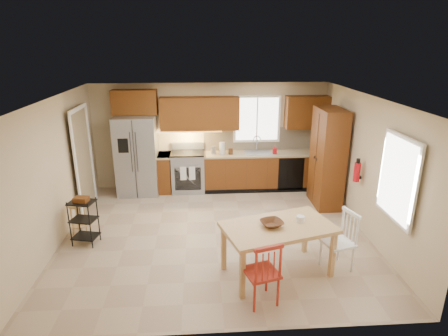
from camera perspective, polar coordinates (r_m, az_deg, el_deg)
name	(u,v)px	position (r m, az deg, el deg)	size (l,w,h in m)	color
floor	(216,234)	(7.06, -1.27, -9.96)	(5.50, 5.50, 0.00)	tan
ceiling	(215,98)	(6.26, -1.44, 10.55)	(5.50, 5.00, 0.02)	silver
wall_back	(211,136)	(8.95, -2.05, 4.90)	(5.50, 0.02, 2.50)	#CCB793
wall_front	(225,243)	(4.27, 0.15, -11.33)	(5.50, 0.02, 2.50)	#CCB793
wall_left	(54,174)	(7.01, -24.43, -0.78)	(0.02, 5.00, 2.50)	#CCB793
wall_right	(368,167)	(7.21, 21.06, 0.17)	(0.02, 5.00, 2.50)	#CCB793
refrigerator	(137,156)	(8.80, -13.09, 1.86)	(0.92, 0.75, 1.82)	gray
range_stove	(188,172)	(8.88, -5.48, -0.62)	(0.76, 0.63, 0.92)	gray
base_cabinet_narrow	(165,173)	(8.93, -9.00, -0.72)	(0.30, 0.60, 0.90)	#612F11
base_cabinet_run	(265,171)	(9.02, 6.28, -0.39)	(2.92, 0.60, 0.90)	#612F11
dishwasher	(291,174)	(8.87, 10.16, -0.92)	(0.60, 0.02, 0.78)	black
backsplash	(264,138)	(9.09, 6.14, 4.52)	(2.92, 0.03, 0.55)	beige
upper_over_fridge	(135,102)	(8.73, -13.47, 9.74)	(1.00, 0.35, 0.55)	#613210
upper_left_block	(200,114)	(8.66, -3.73, 8.28)	(1.80, 0.35, 0.75)	#613210
upper_right_block	(307,112)	(9.01, 12.54, 8.30)	(1.00, 0.35, 0.75)	#613210
window_back	(257,119)	(8.95, 5.04, 7.45)	(1.12, 0.04, 1.12)	white
sink	(258,154)	(8.87, 5.16, 2.08)	(0.62, 0.46, 0.16)	gray
undercab_glow	(187,131)	(8.72, -5.66, 5.66)	(1.60, 0.30, 0.01)	#FFBF66
soap_bottle	(275,150)	(8.80, 7.74, 2.78)	(0.09, 0.09, 0.19)	#AB0B14
paper_towel	(222,148)	(8.68, -0.31, 3.03)	(0.12, 0.12, 0.28)	white
canister_steel	(213,150)	(8.68, -1.63, 2.69)	(0.11, 0.11, 0.18)	gray
canister_wood	(231,151)	(8.68, 1.02, 2.55)	(0.10, 0.10, 0.14)	#4D2D14
pantry	(327,158)	(8.20, 15.49, 1.47)	(0.50, 0.95, 2.10)	#612F11
fire_extinguisher	(357,172)	(7.33, 19.60, -0.59)	(0.12, 0.12, 0.36)	#AB0B14
window_right	(398,179)	(6.15, 24.99, -1.49)	(0.04, 1.02, 1.32)	white
doorway	(83,162)	(8.21, -20.72, 0.93)	(0.04, 0.95, 2.10)	#8C7A59
dining_table	(277,250)	(5.86, 8.10, -12.26)	(1.62, 0.91, 0.79)	tan
chair_red	(261,271)	(5.21, 5.71, -15.37)	(0.44, 0.44, 0.95)	#A22618
chair_white	(338,241)	(6.11, 16.95, -10.66)	(0.44, 0.44, 0.95)	white
table_bowl	(272,226)	(5.64, 7.28, -8.80)	(0.33, 0.33, 0.08)	#4D2D14
table_jar	(300,220)	(5.81, 11.55, -7.83)	(0.12, 0.12, 0.14)	white
bar_stool	(79,219)	(7.39, -21.27, -7.29)	(0.30, 0.30, 0.62)	tan
utility_cart	(84,222)	(7.00, -20.54, -7.69)	(0.42, 0.33, 0.84)	black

